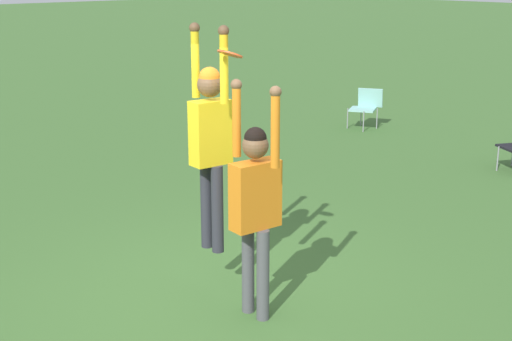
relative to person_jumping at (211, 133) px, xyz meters
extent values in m
plane|color=#3D662D|center=(0.17, -0.07, -1.65)|extent=(120.00, 120.00, 0.00)
cylinder|color=#2D2D38|center=(-0.09, 0.00, -0.76)|extent=(0.12, 0.12, 0.90)
cylinder|color=#2D2D38|center=(0.09, 0.00, -0.76)|extent=(0.12, 0.12, 0.90)
cube|color=yellow|center=(0.00, 0.00, 0.00)|extent=(0.23, 0.41, 0.64)
sphere|color=brown|center=(0.00, 0.00, 0.47)|extent=(0.24, 0.24, 0.24)
sphere|color=orange|center=(0.00, 0.00, 0.54)|extent=(0.21, 0.21, 0.21)
cylinder|color=yellow|center=(-0.22, 0.00, 0.66)|extent=(0.08, 0.08, 0.67)
sphere|color=brown|center=(-0.22, 0.00, 1.00)|extent=(0.10, 0.10, 0.10)
cylinder|color=yellow|center=(0.22, 0.00, 0.66)|extent=(0.08, 0.08, 0.67)
sphere|color=brown|center=(0.22, 0.00, 1.00)|extent=(0.10, 0.10, 0.10)
cylinder|color=#4C4C51|center=(0.62, -0.06, -1.21)|extent=(0.12, 0.12, 0.89)
cylinder|color=#4C4C51|center=(0.83, -0.06, -1.21)|extent=(0.12, 0.12, 0.89)
cube|color=orange|center=(0.72, -0.06, -0.45)|extent=(0.24, 0.48, 0.63)
sphere|color=brown|center=(0.72, -0.06, 0.02)|extent=(0.24, 0.24, 0.24)
sphere|color=black|center=(0.72, -0.06, 0.09)|extent=(0.21, 0.21, 0.21)
cylinder|color=orange|center=(0.47, -0.06, 0.20)|extent=(0.08, 0.08, 0.67)
sphere|color=brown|center=(0.47, -0.06, 0.54)|extent=(0.10, 0.10, 0.10)
cylinder|color=orange|center=(0.98, -0.06, 0.20)|extent=(0.08, 0.08, 0.67)
sphere|color=brown|center=(0.98, -0.06, 0.54)|extent=(0.10, 0.10, 0.10)
cylinder|color=#E04C23|center=(0.39, -0.07, 0.80)|extent=(0.23, 0.23, 0.09)
cylinder|color=gray|center=(-4.17, 6.83, -1.44)|extent=(0.02, 0.02, 0.42)
cylinder|color=gray|center=(-3.74, 6.83, -1.44)|extent=(0.02, 0.02, 0.42)
cylinder|color=gray|center=(-4.17, 7.25, -1.44)|extent=(0.02, 0.02, 0.42)
cylinder|color=gray|center=(-3.74, 7.25, -1.44)|extent=(0.02, 0.02, 0.42)
cube|color=#8CC6C1|center=(-3.95, 7.04, -1.25)|extent=(0.69, 0.69, 0.04)
cube|color=#8CC6C1|center=(-3.95, 7.27, -1.04)|extent=(0.48, 0.34, 0.39)
cylinder|color=gray|center=(-0.41, 6.24, -1.45)|extent=(0.02, 0.02, 0.41)
camera|label=1|loc=(5.35, -4.17, 1.55)|focal=50.00mm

